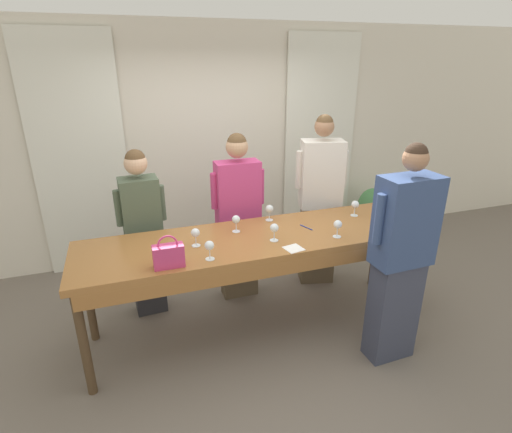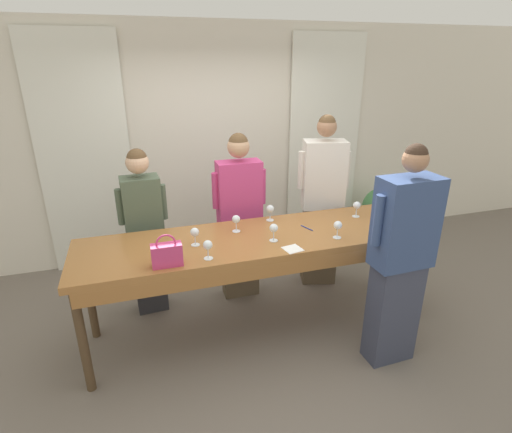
{
  "view_description": "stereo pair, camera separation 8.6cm",
  "coord_description": "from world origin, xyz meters",
  "views": [
    {
      "loc": [
        -1.04,
        -2.96,
        2.39
      ],
      "look_at": [
        0.0,
        0.08,
        1.11
      ],
      "focal_mm": 28.0,
      "sensor_mm": 36.0,
      "label": 1
    },
    {
      "loc": [
        -0.96,
        -2.99,
        2.39
      ],
      "look_at": [
        0.0,
        0.08,
        1.11
      ],
      "focal_mm": 28.0,
      "sensor_mm": 36.0,
      "label": 2
    }
  ],
  "objects": [
    {
      "name": "ground_plane",
      "position": [
        0.0,
        0.0,
        0.0
      ],
      "size": [
        18.0,
        18.0,
        0.0
      ],
      "primitive_type": "plane",
      "color": "#70665B"
    },
    {
      "name": "wall_back",
      "position": [
        0.0,
        1.85,
        1.4
      ],
      "size": [
        12.0,
        0.06,
        2.8
      ],
      "color": "silver",
      "rests_on": "ground_plane"
    },
    {
      "name": "curtain_panel_left",
      "position": [
        -1.48,
        1.78,
        1.34
      ],
      "size": [
        0.99,
        0.03,
        2.69
      ],
      "color": "white",
      "rests_on": "ground_plane"
    },
    {
      "name": "curtain_panel_right",
      "position": [
        1.48,
        1.78,
        1.34
      ],
      "size": [
        0.99,
        0.03,
        2.69
      ],
      "color": "white",
      "rests_on": "ground_plane"
    },
    {
      "name": "tasting_bar",
      "position": [
        0.0,
        -0.02,
        0.88
      ],
      "size": [
        3.08,
        0.82,
        0.96
      ],
      "color": "#9E6633",
      "rests_on": "ground_plane"
    },
    {
      "name": "wine_bottle",
      "position": [
        1.47,
        -0.18,
        1.08
      ],
      "size": [
        0.08,
        0.08,
        0.34
      ],
      "color": "black",
      "rests_on": "tasting_bar"
    },
    {
      "name": "handbag",
      "position": [
        -0.81,
        -0.3,
        1.05
      ],
      "size": [
        0.22,
        0.1,
        0.25
      ],
      "color": "#C63870",
      "rests_on": "tasting_bar"
    },
    {
      "name": "wine_glass_front_left",
      "position": [
        1.04,
        0.15,
        1.07
      ],
      "size": [
        0.07,
        0.07,
        0.15
      ],
      "color": "white",
      "rests_on": "tasting_bar"
    },
    {
      "name": "wine_glass_front_mid",
      "position": [
        -0.55,
        -0.02,
        1.07
      ],
      "size": [
        0.07,
        0.07,
        0.15
      ],
      "color": "white",
      "rests_on": "tasting_bar"
    },
    {
      "name": "wine_glass_front_right",
      "position": [
        -0.5,
        -0.28,
        1.07
      ],
      "size": [
        0.07,
        0.07,
        0.15
      ],
      "color": "white",
      "rests_on": "tasting_bar"
    },
    {
      "name": "wine_glass_center_left",
      "position": [
        0.63,
        -0.23,
        1.07
      ],
      "size": [
        0.07,
        0.07,
        0.15
      ],
      "color": "white",
      "rests_on": "tasting_bar"
    },
    {
      "name": "wine_glass_center_mid",
      "position": [
        0.21,
        0.31,
        1.07
      ],
      "size": [
        0.07,
        0.07,
        0.15
      ],
      "color": "white",
      "rests_on": "tasting_bar"
    },
    {
      "name": "wine_glass_center_right",
      "position": [
        0.09,
        -0.13,
        1.07
      ],
      "size": [
        0.07,
        0.07,
        0.15
      ],
      "color": "white",
      "rests_on": "tasting_bar"
    },
    {
      "name": "wine_glass_back_left",
      "position": [
        -0.16,
        0.15,
        1.07
      ],
      "size": [
        0.07,
        0.07,
        0.15
      ],
      "color": "white",
      "rests_on": "tasting_bar"
    },
    {
      "name": "wine_glass_back_mid",
      "position": [
        1.27,
        -0.26,
        1.07
      ],
      "size": [
        0.07,
        0.07,
        0.15
      ],
      "color": "white",
      "rests_on": "tasting_bar"
    },
    {
      "name": "napkin",
      "position": [
        0.18,
        -0.33,
        0.96
      ],
      "size": [
        0.16,
        0.16,
        0.0
      ],
      "color": "white",
      "rests_on": "tasting_bar"
    },
    {
      "name": "pen",
      "position": [
        0.46,
        0.03,
        0.96
      ],
      "size": [
        0.06,
        0.14,
        0.01
      ],
      "color": "#193399",
      "rests_on": "tasting_bar"
    },
    {
      "name": "guest_olive_jacket",
      "position": [
        -0.93,
        0.64,
        0.86
      ],
      "size": [
        0.46,
        0.26,
        1.65
      ],
      "color": "#28282D",
      "rests_on": "ground_plane"
    },
    {
      "name": "guest_pink_top",
      "position": [
        0.0,
        0.64,
        0.9
      ],
      "size": [
        0.55,
        0.22,
        1.74
      ],
      "color": "brown",
      "rests_on": "ground_plane"
    },
    {
      "name": "guest_cream_sweater",
      "position": [
        0.92,
        0.64,
        0.95
      ],
      "size": [
        0.54,
        0.36,
        1.87
      ],
      "color": "brown",
      "rests_on": "ground_plane"
    },
    {
      "name": "host_pouring",
      "position": [
        0.93,
        -0.7,
        0.93
      ],
      "size": [
        0.57,
        0.26,
        1.84
      ],
      "color": "#383D51",
      "rests_on": "ground_plane"
    },
    {
      "name": "potted_plant",
      "position": [
        2.16,
        1.43,
        0.41
      ],
      "size": [
        0.4,
        0.4,
        0.73
      ],
      "color": "#4C4C51",
      "rests_on": "ground_plane"
    }
  ]
}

